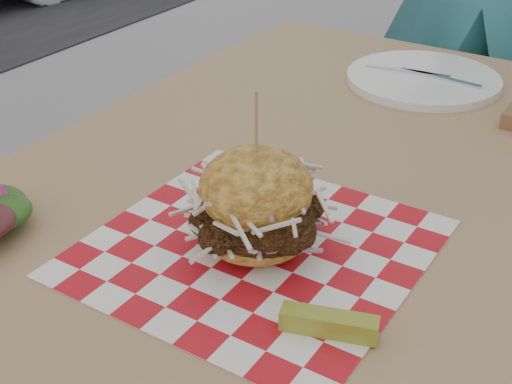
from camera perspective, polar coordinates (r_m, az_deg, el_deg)
patio_table at (r=1.02m, az=4.61°, el=-2.42°), size 0.80×1.20×0.75m
patio_chair at (r=1.90m, az=19.33°, el=7.92°), size 0.50×0.51×0.95m
paper_liner at (r=0.82m, az=0.00°, el=-4.48°), size 0.36×0.36×0.00m
sandwich at (r=0.79m, az=0.00°, el=-1.26°), size 0.17×0.17×0.19m
pickle_spear at (r=0.70m, az=5.87°, el=-10.41°), size 0.10×0.05×0.02m
place_setting at (r=1.31m, az=13.23°, el=8.80°), size 0.27×0.27×0.02m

